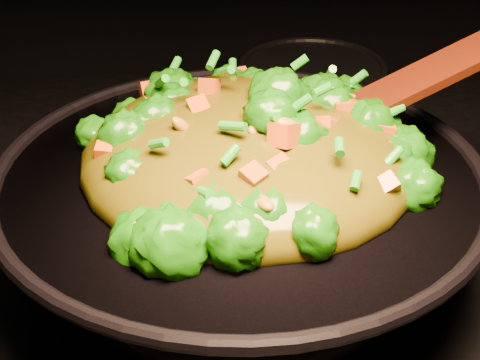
{
  "coord_description": "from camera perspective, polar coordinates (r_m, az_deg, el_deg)",
  "views": [
    {
      "loc": [
        -0.05,
        -0.71,
        1.4
      ],
      "look_at": [
        -0.03,
        -0.09,
        1.02
      ],
      "focal_mm": 55.0,
      "sensor_mm": 36.0,
      "label": 1
    }
  ],
  "objects": [
    {
      "name": "wok",
      "position": [
        0.75,
        0.03,
        -3.71
      ],
      "size": [
        0.53,
        0.53,
        0.13
      ],
      "primitive_type": null,
      "rotation": [
        0.0,
        0.0,
        -0.13
      ],
      "color": "black",
      "rests_on": "stovetop"
    },
    {
      "name": "stir_fry",
      "position": [
        0.7,
        0.72,
        5.34
      ],
      "size": [
        0.38,
        0.38,
        0.11
      ],
      "primitive_type": null,
      "rotation": [
        0.0,
        0.0,
        -0.15
      ],
      "color": "#186607",
      "rests_on": "wok"
    },
    {
      "name": "spatula",
      "position": [
        0.75,
        11.53,
        6.54
      ],
      "size": [
        0.32,
        0.12,
        0.14
      ],
      "primitive_type": "cube",
      "rotation": [
        0.0,
        -0.38,
        0.21
      ],
      "color": "#320C04",
      "rests_on": "wok"
    },
    {
      "name": "back_pot",
      "position": [
        1.04,
        5.54,
        6.21
      ],
      "size": [
        0.22,
        0.22,
        0.11
      ],
      "primitive_type": "cylinder",
      "rotation": [
        0.0,
        0.0,
        -0.12
      ],
      "color": "black",
      "rests_on": "stovetop"
    }
  ]
}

